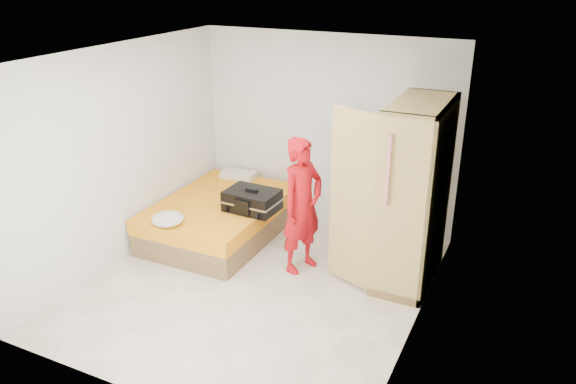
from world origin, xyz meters
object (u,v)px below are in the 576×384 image
at_px(person, 302,206).
at_px(round_cushion, 168,219).
at_px(wardrobe, 409,199).
at_px(suitcase, 252,200).
at_px(bed, 220,218).

distance_m(person, round_cushion, 1.64).
height_order(wardrobe, suitcase, wardrobe).
bearing_deg(round_cushion, bed, 78.28).
relative_size(person, suitcase, 2.38).
bearing_deg(person, bed, 96.57).
bearing_deg(round_cushion, person, 19.82).
bearing_deg(round_cushion, suitcase, 48.80).
xyz_separation_m(suitcase, round_cushion, (-0.71, -0.81, -0.06)).
bearing_deg(wardrobe, bed, 179.71).
bearing_deg(bed, round_cushion, -101.72).
bearing_deg(suitcase, wardrobe, 3.47).
xyz_separation_m(wardrobe, round_cushion, (-2.68, -0.86, -0.43)).
relative_size(bed, round_cushion, 5.24).
bearing_deg(suitcase, round_cushion, -129.10).
distance_m(person, suitcase, 0.88).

